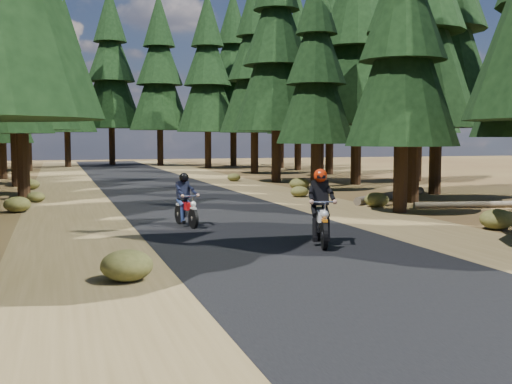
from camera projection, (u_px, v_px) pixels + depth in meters
ground at (274, 242)px, 15.69m from camera, size 120.00×120.00×0.00m
road at (223, 217)px, 20.44m from camera, size 6.00×100.00×0.01m
shoulder_l at (74, 223)px, 19.07m from camera, size 3.20×100.00×0.01m
shoulder_r at (354, 212)px, 21.82m from camera, size 3.20×100.00×0.01m
pine_forest at (149, 39)px, 35.02m from camera, size 34.59×55.08×16.32m
log_near at (392, 195)px, 26.46m from camera, size 5.22×4.04×0.32m
log_far at (473, 205)px, 23.18m from camera, size 4.46×1.03×0.24m
understory_shrubs at (258, 203)px, 22.30m from camera, size 13.84×30.43×0.58m
rider_lead at (321, 220)px, 15.09m from camera, size 1.15×2.10×1.80m
rider_follow at (186, 209)px, 18.32m from camera, size 0.80×1.77×1.52m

